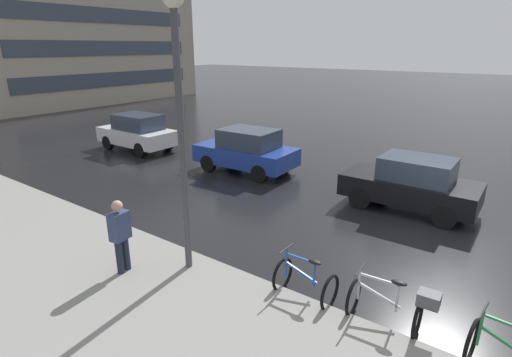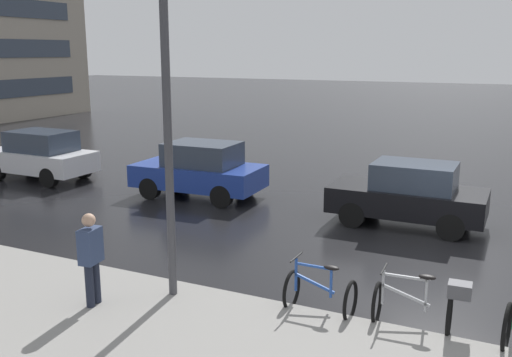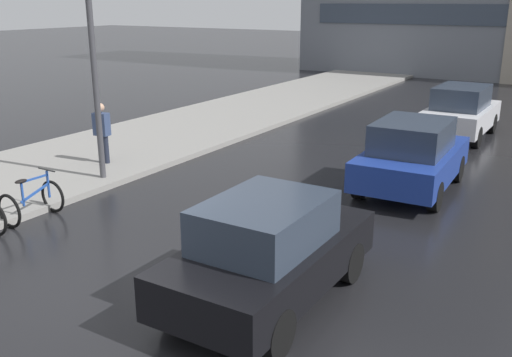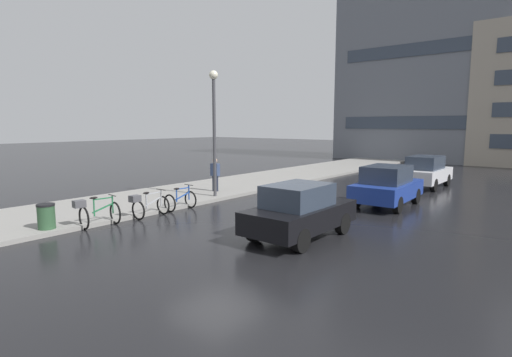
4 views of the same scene
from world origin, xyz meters
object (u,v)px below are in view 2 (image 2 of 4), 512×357
(bicycle_third, at_px, (320,293))
(car_blue, at_px, (200,170))
(car_black, at_px, (409,194))
(pedestrian, at_px, (91,257))
(bicycle_second, at_px, (424,302))
(streetlamp, at_px, (167,94))
(car_white, at_px, (40,155))

(bicycle_third, distance_m, car_blue, 8.27)
(car_black, height_order, pedestrian, pedestrian)
(bicycle_second, xyz_separation_m, car_blue, (5.73, 7.44, 0.34))
(car_black, relative_size, pedestrian, 2.19)
(streetlamp, bearing_deg, pedestrian, 134.54)
(bicycle_third, height_order, car_blue, car_blue)
(bicycle_second, height_order, pedestrian, pedestrian)
(car_black, xyz_separation_m, streetlamp, (-6.25, 2.80, 2.78))
(car_white, relative_size, streetlamp, 0.68)
(car_black, height_order, car_white, car_white)
(bicycle_second, height_order, car_black, car_black)
(bicycle_second, relative_size, pedestrian, 0.84)
(car_black, distance_m, car_blue, 6.14)
(pedestrian, bearing_deg, streetlamp, -45.46)
(bicycle_third, distance_m, pedestrian, 3.79)
(pedestrian, bearing_deg, car_blue, 17.94)
(pedestrian, relative_size, streetlamp, 0.31)
(bicycle_third, xyz_separation_m, car_black, (5.66, -0.32, 0.41))
(bicycle_second, bearing_deg, pedestrian, 108.26)
(car_black, distance_m, streetlamp, 7.39)
(car_blue, xyz_separation_m, pedestrian, (-7.39, -2.39, 0.14))
(car_blue, bearing_deg, car_black, -91.91)
(car_blue, relative_size, pedestrian, 2.25)
(car_white, distance_m, streetlamp, 11.59)
(bicycle_second, relative_size, streetlamp, 0.26)
(car_blue, distance_m, pedestrian, 7.77)
(bicycle_third, relative_size, car_blue, 0.28)
(car_white, relative_size, pedestrian, 2.23)
(streetlamp, bearing_deg, car_white, 56.71)
(bicycle_third, distance_m, streetlamp, 4.09)
(pedestrian, xyz_separation_m, streetlamp, (0.93, -0.95, 2.62))
(car_black, xyz_separation_m, pedestrian, (-7.19, 3.74, 0.17))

